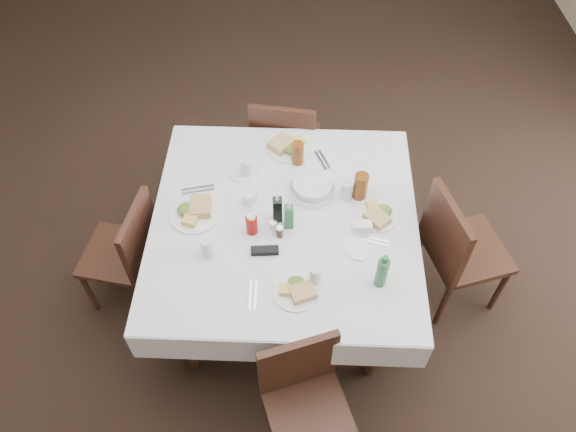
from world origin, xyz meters
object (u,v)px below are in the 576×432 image
object	(u,v)px
water_s	(316,275)
oil_cruet_dark	(278,209)
bread_basket	(312,188)
coffee_mug	(249,199)
chair_east	(456,246)
ketchup_bottle	(252,224)
water_w	(207,247)
green_bottle	(382,272)
chair_south	(304,394)
water_e	(347,190)
chair_west	(129,249)
water_n	(247,168)
chair_north	(285,142)
dining_table	(284,228)
oil_cruet_green	(289,216)

from	to	relation	value
water_s	oil_cruet_dark	world-z (taller)	oil_cruet_dark
bread_basket	coffee_mug	distance (m)	0.36
chair_east	ketchup_bottle	xyz separation A→B (m)	(-1.17, -0.01, 0.30)
water_w	green_bottle	bearing A→B (deg)	-14.11
chair_south	water_e	size ratio (longest dim) A/B	6.88
chair_west	oil_cruet_dark	world-z (taller)	oil_cruet_dark
water_n	water_s	size ratio (longest dim) A/B	1.02
chair_north	chair_west	bearing A→B (deg)	-139.10
ketchup_bottle	chair_north	bearing A→B (deg)	77.07
ketchup_bottle	green_bottle	size ratio (longest dim) A/B	0.61
chair_west	oil_cruet_dark	distance (m)	0.95
chair_east	oil_cruet_dark	bearing A→B (deg)	176.16
dining_table	water_n	size ratio (longest dim) A/B	13.88
chair_south	coffee_mug	xyz separation A→B (m)	(-0.25, 1.00, 0.32)
ketchup_bottle	green_bottle	distance (m)	0.73
chair_south	chair_east	xyz separation A→B (m)	(0.93, 0.81, 0.05)
chair_north	chair_east	bearing A→B (deg)	-44.07
bread_basket	oil_cruet_dark	xyz separation A→B (m)	(-0.20, -0.18, 0.05)
chair_east	ketchup_bottle	world-z (taller)	chair_east
dining_table	oil_cruet_dark	world-z (taller)	oil_cruet_dark
water_e	coffee_mug	size ratio (longest dim) A/B	1.04
chair_south	bread_basket	size ratio (longest dim) A/B	3.39
water_n	water_s	world-z (taller)	water_n
water_s	water_w	size ratio (longest dim) A/B	0.90
chair_east	chair_west	size ratio (longest dim) A/B	1.09
chair_west	chair_north	bearing A→B (deg)	40.90
water_n	water_s	bearing A→B (deg)	-65.37
water_n	oil_cruet_green	size ratio (longest dim) A/B	0.56
dining_table	water_n	xyz separation A→B (m)	(-0.20, 0.35, 0.13)
green_bottle	oil_cruet_green	bearing A→B (deg)	138.88
water_n	oil_cruet_green	bearing A→B (deg)	-59.99
chair_west	bread_basket	distance (m)	1.14
water_e	coffee_mug	xyz separation A→B (m)	(-0.55, -0.02, -0.02)
oil_cruet_dark	water_s	bearing A→B (deg)	-66.68
water_n	bread_basket	world-z (taller)	water_n
water_e	water_w	world-z (taller)	water_w
chair_south	chair_west	distance (m)	1.33
water_w	green_bottle	xyz separation A→B (m)	(0.87, -0.22, 0.04)
oil_cruet_dark	water_e	bearing A→B (deg)	19.25
chair_south	ketchup_bottle	distance (m)	0.90
water_e	water_n	bearing A→B (deg)	160.04
water_w	ketchup_bottle	xyz separation A→B (m)	(0.23, 0.14, 0.00)
bread_basket	oil_cruet_dark	size ratio (longest dim) A/B	1.19
ketchup_bottle	oil_cruet_dark	bearing A→B (deg)	28.77
water_e	ketchup_bottle	world-z (taller)	ketchup_bottle
chair_west	ketchup_bottle	xyz separation A→B (m)	(0.74, -0.11, 0.34)
chair_north	oil_cruet_dark	xyz separation A→B (m)	(-0.07, -0.86, 0.34)
chair_west	water_e	distance (m)	1.32
dining_table	water_s	bearing A→B (deg)	-70.87
water_s	ketchup_bottle	bearing A→B (deg)	133.84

